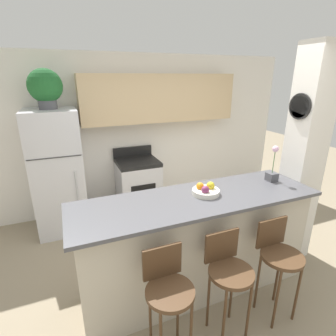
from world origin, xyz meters
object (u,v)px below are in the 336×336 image
object	(u,v)px
bar_stool_left	(168,290)
fruit_bowl	(206,190)
bar_stool_mid	(228,272)
bar_stool_right	(279,256)
refrigerator	(58,172)
potted_plant_on_fridge	(45,87)
orchid_vase	(273,170)
trash_bin	(104,216)
stove_range	(138,186)

from	to	relation	value
bar_stool_left	fruit_bowl	xyz separation A→B (m)	(0.66, 0.61, 0.47)
bar_stool_mid	bar_stool_right	size ratio (longest dim) A/B	1.00
bar_stool_left	fruit_bowl	world-z (taller)	fruit_bowl
refrigerator	potted_plant_on_fridge	world-z (taller)	potted_plant_on_fridge
bar_stool_right	orchid_vase	size ratio (longest dim) A/B	2.36
fruit_bowl	trash_bin	bearing A→B (deg)	118.45
bar_stool_right	potted_plant_on_fridge	xyz separation A→B (m)	(-1.83, 2.40, 1.42)
orchid_vase	bar_stool_left	bearing A→B (deg)	-157.05
stove_range	bar_stool_left	distance (m)	2.51
bar_stool_left	bar_stool_right	xyz separation A→B (m)	(1.09, 0.00, 0.00)
bar_stool_mid	potted_plant_on_fridge	world-z (taller)	potted_plant_on_fridge
stove_range	bar_stool_mid	bearing A→B (deg)	-88.02
fruit_bowl	trash_bin	size ratio (longest dim) A/B	0.72
bar_stool_mid	orchid_vase	distance (m)	1.30
bar_stool_right	orchid_vase	xyz separation A→B (m)	(0.44, 0.65, 0.56)
bar_stool_right	trash_bin	world-z (taller)	bar_stool_right
trash_bin	bar_stool_left	bearing A→B (deg)	-85.39
bar_stool_mid	trash_bin	world-z (taller)	bar_stool_mid
refrigerator	bar_stool_left	distance (m)	2.52
stove_range	bar_stool_right	bearing A→B (deg)	-75.61
bar_stool_left	trash_bin	distance (m)	2.20
stove_range	potted_plant_on_fridge	world-z (taller)	potted_plant_on_fridge
bar_stool_right	potted_plant_on_fridge	bearing A→B (deg)	127.34
bar_stool_left	bar_stool_mid	size ratio (longest dim) A/B	1.00
fruit_bowl	potted_plant_on_fridge	bearing A→B (deg)	127.96
bar_stool_right	fruit_bowl	distance (m)	0.89
stove_range	orchid_vase	xyz separation A→B (m)	(1.07, -1.81, 0.75)
bar_stool_mid	bar_stool_right	xyz separation A→B (m)	(0.55, 0.00, 0.00)
trash_bin	bar_stool_mid	bearing A→B (deg)	-71.45
bar_stool_left	potted_plant_on_fridge	world-z (taller)	potted_plant_on_fridge
refrigerator	bar_stool_mid	xyz separation A→B (m)	(1.28, -2.40, -0.25)
fruit_bowl	orchid_vase	bearing A→B (deg)	2.27
potted_plant_on_fridge	fruit_bowl	distance (m)	2.45
bar_stool_mid	orchid_vase	xyz separation A→B (m)	(0.98, 0.65, 0.56)
bar_stool_right	bar_stool_left	bearing A→B (deg)	180.00
orchid_vase	trash_bin	world-z (taller)	orchid_vase
stove_range	bar_stool_left	size ratio (longest dim) A/B	1.11
stove_range	orchid_vase	world-z (taller)	orchid_vase
bar_stool_mid	trash_bin	bearing A→B (deg)	108.55
stove_range	orchid_vase	size ratio (longest dim) A/B	2.62
orchid_vase	trash_bin	distance (m)	2.48
refrigerator	bar_stool_right	distance (m)	3.03
orchid_vase	bar_stool_mid	bearing A→B (deg)	-146.61
refrigerator	trash_bin	size ratio (longest dim) A/B	4.70
fruit_bowl	trash_bin	xyz separation A→B (m)	(-0.83, 1.53, -0.93)
refrigerator	fruit_bowl	size ratio (longest dim) A/B	6.51
refrigerator	bar_stool_right	size ratio (longest dim) A/B	1.86
bar_stool_left	trash_bin	size ratio (longest dim) A/B	2.53
refrigerator	stove_range	world-z (taller)	refrigerator
stove_range	fruit_bowl	size ratio (longest dim) A/B	3.90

